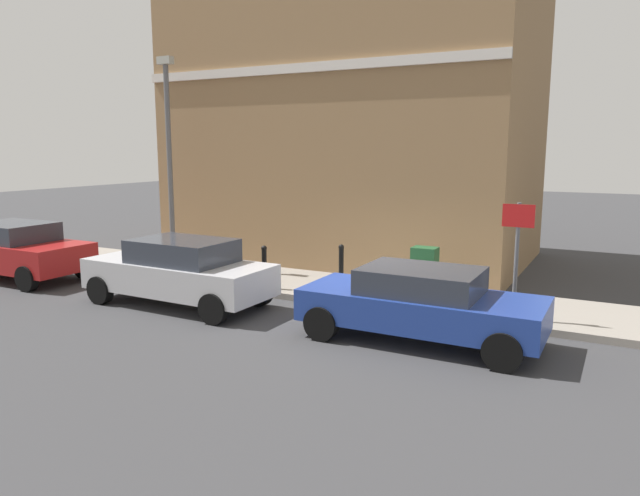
% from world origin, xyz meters
% --- Properties ---
extents(ground, '(80.00, 80.00, 0.00)m').
position_xyz_m(ground, '(0.00, 0.00, 0.00)').
color(ground, '#38383A').
extents(sidewalk, '(2.58, 30.00, 0.15)m').
position_xyz_m(sidewalk, '(1.91, 6.00, 0.07)').
color(sidewalk, gray).
rests_on(sidewalk, ground).
extents(corner_building, '(6.83, 10.45, 8.53)m').
position_xyz_m(corner_building, '(6.56, 3.23, 4.27)').
color(corner_building, olive).
rests_on(corner_building, ground).
extents(car_blue, '(1.82, 4.32, 1.35)m').
position_xyz_m(car_blue, '(-0.74, -1.34, 0.72)').
color(car_blue, navy).
rests_on(car_blue, ground).
extents(car_silver, '(1.87, 4.37, 1.50)m').
position_xyz_m(car_silver, '(-0.84, 4.19, 0.78)').
color(car_silver, '#B7B7BC').
rests_on(car_silver, ground).
extents(car_red, '(1.94, 4.36, 1.50)m').
position_xyz_m(car_red, '(-0.77, 10.00, 0.78)').
color(car_red, maroon).
rests_on(car_red, ground).
extents(utility_cabinet, '(0.46, 0.61, 1.15)m').
position_xyz_m(utility_cabinet, '(1.78, -0.59, 0.68)').
color(utility_cabinet, '#1E4C28').
rests_on(utility_cabinet, sidewalk).
extents(bollard_near_cabinet, '(0.14, 0.14, 1.04)m').
position_xyz_m(bollard_near_cabinet, '(1.88, 1.52, 0.70)').
color(bollard_near_cabinet, black).
rests_on(bollard_near_cabinet, sidewalk).
extents(bollard_far_kerb, '(0.14, 0.14, 1.04)m').
position_xyz_m(bollard_far_kerb, '(0.87, 3.07, 0.70)').
color(bollard_far_kerb, black).
rests_on(bollard_far_kerb, sidewalk).
extents(street_sign, '(0.08, 0.60, 2.30)m').
position_xyz_m(street_sign, '(0.95, -2.68, 1.66)').
color(street_sign, '#59595B').
rests_on(street_sign, sidewalk).
extents(lamppost, '(0.20, 0.44, 5.72)m').
position_xyz_m(lamppost, '(1.76, 6.69, 3.30)').
color(lamppost, '#59595B').
rests_on(lamppost, sidewalk).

